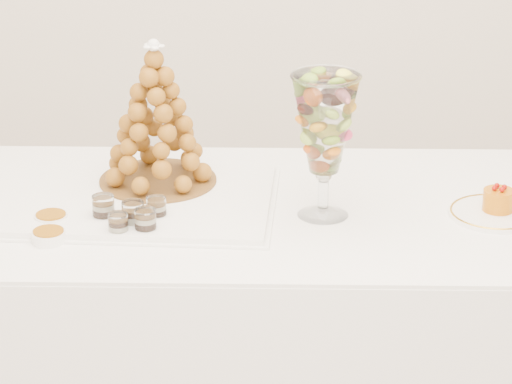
{
  "coord_description": "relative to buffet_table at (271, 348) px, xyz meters",
  "views": [
    {
      "loc": [
        0.03,
        -2.57,
        2.12
      ],
      "look_at": [
        -0.01,
        0.22,
        0.95
      ],
      "focal_mm": 85.0,
      "sensor_mm": 36.0,
      "label": 1
    }
  ],
  "objects": [
    {
      "name": "cake_plate",
      "position": [
        0.58,
        -0.05,
        0.43
      ],
      "size": [
        0.24,
        0.24,
        0.01
      ],
      "primitive_type": "cylinder",
      "color": "white",
      "rests_on": "buffet_table"
    },
    {
      "name": "ramekin_front",
      "position": [
        -0.55,
        -0.22,
        0.44
      ],
      "size": [
        0.09,
        0.09,
        0.03
      ],
      "primitive_type": "cylinder",
      "color": "white",
      "rests_on": "buffet_table"
    },
    {
      "name": "croquembouche",
      "position": [
        -0.31,
        0.12,
        0.64
      ],
      "size": [
        0.33,
        0.33,
        0.4
      ],
      "rotation": [
        0.0,
        0.0,
        -0.29
      ],
      "color": "brown",
      "rests_on": "lace_tray"
    },
    {
      "name": "lace_tray",
      "position": [
        -0.34,
        0.02,
        0.44
      ],
      "size": [
        0.7,
        0.54,
        0.02
      ],
      "primitive_type": "cube",
      "rotation": [
        0.0,
        0.0,
        -0.06
      ],
      "color": "white",
      "rests_on": "buffet_table"
    },
    {
      "name": "macaron_vase",
      "position": [
        0.13,
        -0.05,
        0.67
      ],
      "size": [
        0.17,
        0.17,
        0.38
      ],
      "color": "white",
      "rests_on": "buffet_table"
    },
    {
      "name": "mousse_cake",
      "position": [
        0.59,
        -0.04,
        0.47
      ],
      "size": [
        0.08,
        0.08,
        0.07
      ],
      "color": "#C16509",
      "rests_on": "cake_plate"
    },
    {
      "name": "verrine_a",
      "position": [
        -0.43,
        -0.11,
        0.46
      ],
      "size": [
        0.07,
        0.07,
        0.08
      ],
      "primitive_type": "cylinder",
      "rotation": [
        0.0,
        0.0,
        0.24
      ],
      "color": "white",
      "rests_on": "buffet_table"
    },
    {
      "name": "verrine_c",
      "position": [
        -0.3,
        -0.1,
        0.46
      ],
      "size": [
        0.06,
        0.06,
        0.07
      ],
      "primitive_type": "cylinder",
      "rotation": [
        0.0,
        0.0,
        0.19
      ],
      "color": "white",
      "rests_on": "buffet_table"
    },
    {
      "name": "ramekin_back",
      "position": [
        -0.56,
        -0.12,
        0.44
      ],
      "size": [
        0.09,
        0.09,
        0.03
      ],
      "primitive_type": "cylinder",
      "color": "white",
      "rests_on": "buffet_table"
    },
    {
      "name": "verrine_d",
      "position": [
        -0.38,
        -0.2,
        0.46
      ],
      "size": [
        0.06,
        0.06,
        0.07
      ],
      "primitive_type": "cylinder",
      "rotation": [
        0.0,
        0.0,
        0.21
      ],
      "color": "white",
      "rests_on": "buffet_table"
    },
    {
      "name": "verrine_b",
      "position": [
        -0.35,
        -0.15,
        0.46
      ],
      "size": [
        0.06,
        0.06,
        0.08
      ],
      "primitive_type": "cylinder",
      "rotation": [
        0.0,
        0.0,
        0.05
      ],
      "color": "white",
      "rests_on": "buffet_table"
    },
    {
      "name": "verrine_e",
      "position": [
        -0.32,
        -0.19,
        0.46
      ],
      "size": [
        0.07,
        0.07,
        0.07
      ],
      "primitive_type": "cylinder",
      "rotation": [
        0.0,
        0.0,
        0.26
      ],
      "color": "white",
      "rests_on": "buffet_table"
    },
    {
      "name": "buffet_table",
      "position": [
        0.0,
        0.0,
        0.0
      ],
      "size": [
        2.24,
        0.91,
        0.85
      ],
      "rotation": [
        0.0,
        0.0,
        -0.01
      ],
      "color": "white",
      "rests_on": "ground"
    }
  ]
}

